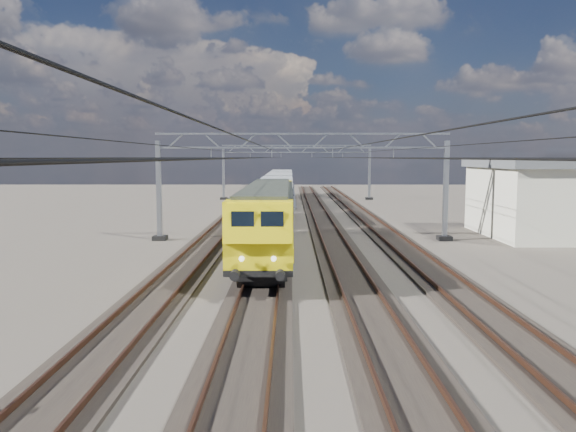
{
  "coord_description": "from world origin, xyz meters",
  "views": [
    {
      "loc": [
        -0.77,
        -33.07,
        5.52
      ],
      "look_at": [
        -0.9,
        -3.35,
        2.4
      ],
      "focal_mm": 35.0,
      "sensor_mm": 36.0,
      "label": 1
    }
  ],
  "objects_px": {
    "hopper_wagon_lead": "(276,195)",
    "catenary_gantry_far": "(296,170)",
    "catenary_gantry_mid": "(302,182)",
    "locomotive": "(268,215)",
    "hopper_wagon_mid": "(280,187)",
    "hopper_wagon_third": "(282,181)"
  },
  "relations": [
    {
      "from": "catenary_gantry_far",
      "to": "hopper_wagon_third",
      "type": "xyz_separation_m",
      "value": [
        -2.0,
        3.86,
        -1.67
      ]
    },
    {
      "from": "catenary_gantry_mid",
      "to": "catenary_gantry_far",
      "type": "bearing_deg",
      "value": 90.0
    },
    {
      "from": "locomotive",
      "to": "hopper_wagon_mid",
      "type": "height_order",
      "value": "locomotive"
    },
    {
      "from": "catenary_gantry_far",
      "to": "hopper_wagon_mid",
      "type": "bearing_deg",
      "value": -100.95
    },
    {
      "from": "catenary_gantry_mid",
      "to": "hopper_wagon_mid",
      "type": "bearing_deg",
      "value": 94.46
    },
    {
      "from": "catenary_gantry_mid",
      "to": "locomotive",
      "type": "height_order",
      "value": "catenary_gantry_mid"
    },
    {
      "from": "catenary_gantry_mid",
      "to": "hopper_wagon_lead",
      "type": "distance_m",
      "value": 11.76
    },
    {
      "from": "catenary_gantry_far",
      "to": "locomotive",
      "type": "bearing_deg",
      "value": -92.71
    },
    {
      "from": "hopper_wagon_lead",
      "to": "catenary_gantry_mid",
      "type": "bearing_deg",
      "value": -80.1
    },
    {
      "from": "catenary_gantry_mid",
      "to": "hopper_wagon_mid",
      "type": "relative_size",
      "value": 1.53
    },
    {
      "from": "hopper_wagon_lead",
      "to": "catenary_gantry_far",
      "type": "bearing_deg",
      "value": 85.34
    },
    {
      "from": "locomotive",
      "to": "hopper_wagon_mid",
      "type": "bearing_deg",
      "value": 90.0
    },
    {
      "from": "catenary_gantry_mid",
      "to": "catenary_gantry_far",
      "type": "relative_size",
      "value": 1.0
    },
    {
      "from": "catenary_gantry_far",
      "to": "hopper_wagon_lead",
      "type": "relative_size",
      "value": 1.53
    },
    {
      "from": "catenary_gantry_far",
      "to": "hopper_wagon_lead",
      "type": "bearing_deg",
      "value": -94.66
    },
    {
      "from": "locomotive",
      "to": "hopper_wagon_lead",
      "type": "height_order",
      "value": "locomotive"
    },
    {
      "from": "catenary_gantry_far",
      "to": "hopper_wagon_lead",
      "type": "height_order",
      "value": "catenary_gantry_far"
    },
    {
      "from": "locomotive",
      "to": "hopper_wagon_third",
      "type": "height_order",
      "value": "locomotive"
    },
    {
      "from": "hopper_wagon_lead",
      "to": "hopper_wagon_mid",
      "type": "distance_m",
      "value": 14.2
    },
    {
      "from": "catenary_gantry_mid",
      "to": "hopper_wagon_third",
      "type": "bearing_deg",
      "value": 92.87
    },
    {
      "from": "hopper_wagon_mid",
      "to": "catenary_gantry_mid",
      "type": "bearing_deg",
      "value": -85.54
    },
    {
      "from": "locomotive",
      "to": "hopper_wagon_lead",
      "type": "bearing_deg",
      "value": 90.0
    }
  ]
}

